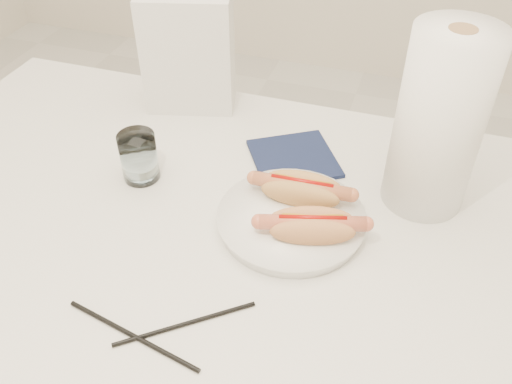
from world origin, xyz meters
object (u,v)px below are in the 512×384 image
(table, at_px, (209,254))
(water_glass, at_px, (139,157))
(paper_towel_roll, at_px, (439,123))
(napkin_box, at_px, (188,52))
(hotdog_left, at_px, (302,189))
(hotdog_right, at_px, (312,226))
(plate, at_px, (291,221))

(table, distance_m, water_glass, 0.20)
(table, height_order, paper_towel_roll, paper_towel_roll)
(table, bearing_deg, napkin_box, 116.56)
(hotdog_left, distance_m, hotdog_right, 0.08)
(plate, height_order, hotdog_right, hotdog_right)
(table, relative_size, hotdog_left, 7.71)
(paper_towel_roll, bearing_deg, hotdog_left, -154.43)
(table, distance_m, napkin_box, 0.40)
(plate, bearing_deg, paper_towel_roll, 35.27)
(water_glass, relative_size, napkin_box, 0.38)
(hotdog_left, relative_size, paper_towel_roll, 0.54)
(table, bearing_deg, hotdog_right, 4.85)
(napkin_box, relative_size, paper_towel_roll, 0.78)
(hotdog_right, distance_m, water_glass, 0.32)
(hotdog_right, height_order, water_glass, water_glass)
(hotdog_left, bearing_deg, hotdog_right, -67.62)
(water_glass, xyz_separation_m, paper_towel_roll, (0.46, 0.09, 0.10))
(hotdog_left, distance_m, paper_towel_roll, 0.23)
(hotdog_left, distance_m, water_glass, 0.28)
(paper_towel_roll, bearing_deg, hotdog_right, -132.04)
(table, bearing_deg, plate, 20.01)
(hotdog_right, height_order, paper_towel_roll, paper_towel_roll)
(table, bearing_deg, paper_towel_roll, 29.69)
(plate, relative_size, paper_towel_roll, 0.76)
(hotdog_right, xyz_separation_m, water_glass, (-0.31, 0.07, 0.00))
(water_glass, height_order, napkin_box, napkin_box)
(paper_towel_roll, bearing_deg, water_glass, -168.31)
(hotdog_right, relative_size, paper_towel_roll, 0.53)
(table, height_order, hotdog_left, hotdog_left)
(napkin_box, xyz_separation_m, paper_towel_roll, (0.47, -0.15, 0.03))
(plate, distance_m, napkin_box, 0.42)
(hotdog_left, bearing_deg, plate, -97.70)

